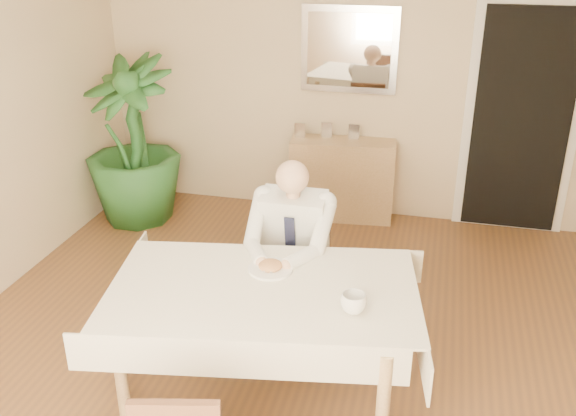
% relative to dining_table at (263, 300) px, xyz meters
% --- Properties ---
extents(room, '(5.00, 5.02, 2.60)m').
position_rel_dining_table_xyz_m(room, '(-0.02, 0.29, 0.63)').
color(room, brown).
rests_on(room, ground).
extents(doorway, '(0.96, 0.07, 2.10)m').
position_rel_dining_table_xyz_m(doorway, '(1.53, 2.75, 0.33)').
color(doorway, white).
rests_on(doorway, ground).
extents(mirror, '(0.86, 0.04, 0.76)m').
position_rel_dining_table_xyz_m(mirror, '(0.02, 2.76, 0.88)').
color(mirror, silver).
rests_on(mirror, room).
extents(dining_table, '(1.88, 1.30, 0.75)m').
position_rel_dining_table_xyz_m(dining_table, '(0.00, 0.00, 0.00)').
color(dining_table, tan).
rests_on(dining_table, ground).
extents(chair_far, '(0.42, 0.42, 0.85)m').
position_rel_dining_table_xyz_m(chair_far, '(-0.00, 0.88, -0.19)').
color(chair_far, '#472816').
rests_on(chair_far, ground).
extents(seated_man, '(0.48, 0.72, 1.24)m').
position_rel_dining_table_xyz_m(seated_man, '(-0.00, 0.59, 0.02)').
color(seated_man, silver).
rests_on(seated_man, ground).
extents(plate, '(0.26, 0.26, 0.02)m').
position_rel_dining_table_xyz_m(plate, '(-0.01, 0.19, 0.09)').
color(plate, white).
rests_on(plate, dining_table).
extents(food, '(0.14, 0.14, 0.06)m').
position_rel_dining_table_xyz_m(food, '(-0.01, 0.19, 0.11)').
color(food, brown).
rests_on(food, dining_table).
extents(knife, '(0.01, 0.13, 0.01)m').
position_rel_dining_table_xyz_m(knife, '(0.03, 0.13, 0.11)').
color(knife, silver).
rests_on(knife, dining_table).
extents(fork, '(0.01, 0.13, 0.01)m').
position_rel_dining_table_xyz_m(fork, '(-0.05, 0.13, 0.11)').
color(fork, silver).
rests_on(fork, dining_table).
extents(coffee_mug, '(0.18, 0.18, 0.11)m').
position_rel_dining_table_xyz_m(coffee_mug, '(0.52, -0.12, 0.14)').
color(coffee_mug, white).
rests_on(coffee_mug, dining_table).
extents(sideboard, '(0.98, 0.42, 0.76)m').
position_rel_dining_table_xyz_m(sideboard, '(0.02, 2.61, -0.29)').
color(sideboard, tan).
rests_on(sideboard, ground).
extents(photo_frame_left, '(0.10, 0.02, 0.14)m').
position_rel_dining_table_xyz_m(photo_frame_left, '(-0.39, 2.61, 0.16)').
color(photo_frame_left, silver).
rests_on(photo_frame_left, sideboard).
extents(photo_frame_center, '(0.10, 0.02, 0.14)m').
position_rel_dining_table_xyz_m(photo_frame_center, '(-0.15, 2.68, 0.16)').
color(photo_frame_center, silver).
rests_on(photo_frame_center, sideboard).
extents(photo_frame_right, '(0.10, 0.02, 0.14)m').
position_rel_dining_table_xyz_m(photo_frame_right, '(0.10, 2.68, 0.16)').
color(photo_frame_right, silver).
rests_on(photo_frame_right, sideboard).
extents(potted_palm, '(1.06, 1.06, 1.53)m').
position_rel_dining_table_xyz_m(potted_palm, '(-1.84, 2.12, 0.09)').
color(potted_palm, '#205120').
rests_on(potted_palm, ground).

